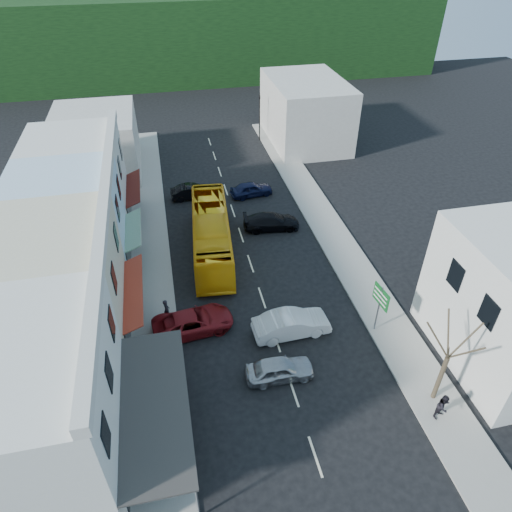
{
  "coord_description": "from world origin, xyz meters",
  "views": [
    {
      "loc": [
        -5.45,
        -19.21,
        21.63
      ],
      "look_at": [
        0.0,
        6.0,
        2.2
      ],
      "focal_mm": 32.0,
      "sensor_mm": 36.0,
      "label": 1
    }
  ],
  "objects": [
    {
      "name": "pedestrian_right",
      "position": [
        7.18,
        -7.29,
        1.0
      ],
      "size": [
        0.81,
        0.66,
        1.7
      ],
      "primitive_type": "imported",
      "rotation": [
        0.0,
        0.0,
        0.37
      ],
      "color": "black",
      "rests_on": "sidewalk_right"
    },
    {
      "name": "pedestrian_left",
      "position": [
        -6.58,
        3.12,
        1.0
      ],
      "size": [
        0.49,
        0.66,
        1.7
      ],
      "primitive_type": "imported",
      "rotation": [
        0.0,
        0.0,
        1.73
      ],
      "color": "black",
      "rests_on": "sidewalk_left"
    },
    {
      "name": "car_white",
      "position": [
        1.07,
        0.31,
        0.7
      ],
      "size": [
        4.48,
        2.01,
        1.4
      ],
      "primitive_type": "imported",
      "rotation": [
        0.0,
        0.0,
        1.62
      ],
      "color": "silver",
      "rests_on": "ground"
    },
    {
      "name": "street_tree",
      "position": [
        7.45,
        -6.12,
        3.41
      ],
      "size": [
        2.88,
        2.88,
        6.82
      ],
      "primitive_type": null,
      "rotation": [
        0.0,
        0.0,
        -0.17
      ],
      "color": "#3A2F21",
      "rests_on": "ground"
    },
    {
      "name": "bus",
      "position": [
        -2.63,
        10.33,
        1.55
      ],
      "size": [
        3.49,
        11.77,
        3.1
      ],
      "primitive_type": "imported",
      "rotation": [
        0.0,
        0.0,
        -0.09
      ],
      "color": "yellow",
      "rests_on": "ground"
    },
    {
      "name": "direction_sign",
      "position": [
        6.4,
        -0.58,
        1.82
      ],
      "size": [
        0.56,
        1.68,
        3.64
      ],
      "primitive_type": null,
      "rotation": [
        0.0,
        0.0,
        0.12
      ],
      "color": "#10531F",
      "rests_on": "ground"
    },
    {
      "name": "hillside",
      "position": [
        -1.45,
        65.09,
        6.73
      ],
      "size": [
        80.0,
        26.0,
        14.0
      ],
      "color": "black",
      "rests_on": "ground"
    },
    {
      "name": "car_navy_mid",
      "position": [
        2.22,
        18.38,
        0.7
      ],
      "size": [
        4.59,
        2.34,
        1.4
      ],
      "primitive_type": "imported",
      "rotation": [
        0.0,
        0.0,
        1.7
      ],
      "color": "black",
      "rests_on": "ground"
    },
    {
      "name": "sidewalk_left",
      "position": [
        -7.5,
        10.0,
        0.07
      ],
      "size": [
        3.0,
        52.0,
        0.15
      ],
      "primitive_type": "cube",
      "color": "gray",
      "rests_on": "ground"
    },
    {
      "name": "car_black_near",
      "position": [
        2.74,
        12.45,
        0.7
      ],
      "size": [
        4.66,
        2.26,
        1.4
      ],
      "primitive_type": "imported",
      "rotation": [
        0.0,
        0.0,
        1.48
      ],
      "color": "black",
      "rests_on": "ground"
    },
    {
      "name": "ground",
      "position": [
        0.0,
        0.0,
        0.0
      ],
      "size": [
        120.0,
        120.0,
        0.0
      ],
      "primitive_type": "plane",
      "color": "black",
      "rests_on": "ground"
    },
    {
      "name": "distant_block_left",
      "position": [
        -12.0,
        27.0,
        3.0
      ],
      "size": [
        8.0,
        10.0,
        6.0
      ],
      "primitive_type": "cube",
      "color": "#B7B2A8",
      "rests_on": "ground"
    },
    {
      "name": "car_silver",
      "position": [
        -0.53,
        -2.87,
        0.7
      ],
      "size": [
        4.44,
        1.89,
        1.4
      ],
      "primitive_type": "imported",
      "rotation": [
        0.0,
        0.0,
        1.55
      ],
      "color": "#ABACB0",
      "rests_on": "ground"
    },
    {
      "name": "traffic_signal",
      "position": [
        5.9,
        31.36,
        2.71
      ],
      "size": [
        1.13,
        1.38,
        5.42
      ],
      "primitive_type": null,
      "rotation": [
        0.0,
        0.0,
        2.85
      ],
      "color": "black",
      "rests_on": "ground"
    },
    {
      "name": "shopfront_row",
      "position": [
        -12.49,
        5.0,
        4.0
      ],
      "size": [
        8.25,
        30.0,
        8.0
      ],
      "color": "silver",
      "rests_on": "ground"
    },
    {
      "name": "car_red",
      "position": [
        -5.0,
        1.93,
        0.7
      ],
      "size": [
        4.79,
        2.44,
        1.4
      ],
      "primitive_type": "imported",
      "rotation": [
        0.0,
        0.0,
        1.69
      ],
      "color": "maroon",
      "rests_on": "ground"
    },
    {
      "name": "car_black_far",
      "position": [
        -3.31,
        19.16,
        0.7
      ],
      "size": [
        4.52,
        2.11,
        1.4
      ],
      "primitive_type": "imported",
      "rotation": [
        0.0,
        0.0,
        1.64
      ],
      "color": "black",
      "rests_on": "ground"
    },
    {
      "name": "distant_block_right",
      "position": [
        11.0,
        30.0,
        3.5
      ],
      "size": [
        8.0,
        12.0,
        7.0
      ],
      "primitive_type": "cube",
      "color": "#B7B2A8",
      "rests_on": "ground"
    },
    {
      "name": "sidewalk_right",
      "position": [
        7.5,
        10.0,
        0.07
      ],
      "size": [
        3.0,
        52.0,
        0.15
      ],
      "primitive_type": "cube",
      "color": "gray",
      "rests_on": "ground"
    }
  ]
}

